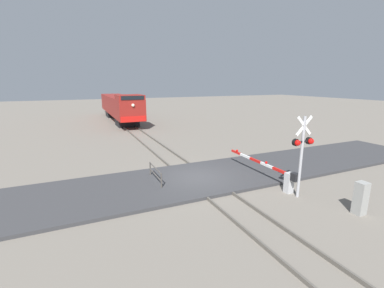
{
  "coord_description": "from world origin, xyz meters",
  "views": [
    {
      "loc": [
        -6.21,
        -12.99,
        5.52
      ],
      "look_at": [
        1.05,
        3.08,
        1.36
      ],
      "focal_mm": 24.6,
      "sensor_mm": 36.0,
      "label": 1
    }
  ],
  "objects_px": {
    "locomotive": "(120,106)",
    "guard_railing": "(155,173)",
    "crossing_signal": "(302,148)",
    "utility_cabinet": "(361,198)",
    "crossing_gate": "(278,174)"
  },
  "relations": [
    {
      "from": "locomotive",
      "to": "crossing_signal",
      "type": "height_order",
      "value": "locomotive"
    },
    {
      "from": "crossing_signal",
      "to": "locomotive",
      "type": "bearing_deg",
      "value": 96.59
    },
    {
      "from": "crossing_signal",
      "to": "crossing_gate",
      "type": "distance_m",
      "value": 2.24
    },
    {
      "from": "utility_cabinet",
      "to": "guard_railing",
      "type": "height_order",
      "value": "utility_cabinet"
    },
    {
      "from": "locomotive",
      "to": "crossing_gate",
      "type": "xyz_separation_m",
      "value": [
        3.44,
        -28.88,
        -1.42
      ]
    },
    {
      "from": "guard_railing",
      "to": "crossing_signal",
      "type": "bearing_deg",
      "value": -37.95
    },
    {
      "from": "locomotive",
      "to": "crossing_gate",
      "type": "relative_size",
      "value": 3.25
    },
    {
      "from": "locomotive",
      "to": "crossing_gate",
      "type": "bearing_deg",
      "value": -83.2
    },
    {
      "from": "locomotive",
      "to": "guard_railing",
      "type": "relative_size",
      "value": 8.53
    },
    {
      "from": "locomotive",
      "to": "crossing_signal",
      "type": "xyz_separation_m",
      "value": [
        3.49,
        -30.26,
        0.34
      ]
    },
    {
      "from": "locomotive",
      "to": "guard_railing",
      "type": "distance_m",
      "value": 25.83
    },
    {
      "from": "utility_cabinet",
      "to": "guard_railing",
      "type": "xyz_separation_m",
      "value": [
        -6.95,
        6.94,
        -0.11
      ]
    },
    {
      "from": "crossing_gate",
      "to": "utility_cabinet",
      "type": "xyz_separation_m",
      "value": [
        1.12,
        -3.74,
        -0.01
      ]
    },
    {
      "from": "guard_railing",
      "to": "locomotive",
      "type": "bearing_deg",
      "value": 84.7
    },
    {
      "from": "crossing_signal",
      "to": "guard_railing",
      "type": "bearing_deg",
      "value": 142.05
    }
  ]
}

